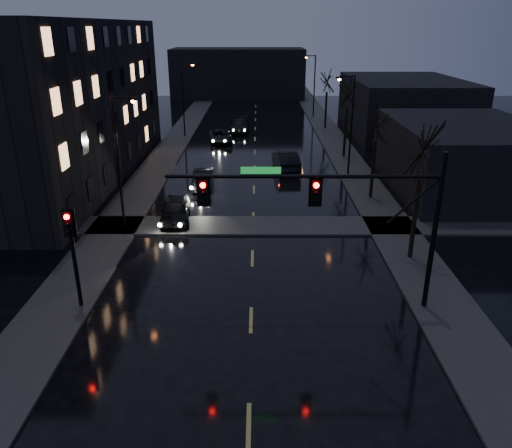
{
  "coord_description": "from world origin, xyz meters",
  "views": [
    {
      "loc": [
        0.26,
        -10.06,
        11.58
      ],
      "look_at": [
        0.2,
        10.92,
        3.2
      ],
      "focal_mm": 35.0,
      "sensor_mm": 36.0,
      "label": 1
    }
  ],
  "objects_px": {
    "oncoming_car_b": "(203,179)",
    "oncoming_car_d": "(240,126)",
    "lead_car": "(286,160)",
    "oncoming_car_c": "(220,136)",
    "oncoming_car_a": "(175,210)"
  },
  "relations": [
    {
      "from": "oncoming_car_c",
      "to": "oncoming_car_d",
      "type": "distance_m",
      "value": 5.82
    },
    {
      "from": "oncoming_car_a",
      "to": "lead_car",
      "type": "distance_m",
      "value": 14.38
    },
    {
      "from": "oncoming_car_a",
      "to": "oncoming_car_d",
      "type": "relative_size",
      "value": 0.86
    },
    {
      "from": "oncoming_car_b",
      "to": "oncoming_car_c",
      "type": "distance_m",
      "value": 15.74
    },
    {
      "from": "oncoming_car_b",
      "to": "oncoming_car_d",
      "type": "distance_m",
      "value": 21.36
    },
    {
      "from": "oncoming_car_b",
      "to": "oncoming_car_a",
      "type": "bearing_deg",
      "value": -99.7
    },
    {
      "from": "oncoming_car_a",
      "to": "oncoming_car_b",
      "type": "height_order",
      "value": "oncoming_car_a"
    },
    {
      "from": "oncoming_car_d",
      "to": "lead_car",
      "type": "relative_size",
      "value": 1.02
    },
    {
      "from": "oncoming_car_d",
      "to": "lead_car",
      "type": "xyz_separation_m",
      "value": [
        4.5,
        -16.24,
        0.08
      ]
    },
    {
      "from": "oncoming_car_a",
      "to": "oncoming_car_b",
      "type": "relative_size",
      "value": 1.1
    },
    {
      "from": "oncoming_car_b",
      "to": "oncoming_car_d",
      "type": "bearing_deg",
      "value": 82.46
    },
    {
      "from": "oncoming_car_c",
      "to": "oncoming_car_d",
      "type": "relative_size",
      "value": 0.93
    },
    {
      "from": "oncoming_car_a",
      "to": "oncoming_car_c",
      "type": "height_order",
      "value": "oncoming_car_a"
    },
    {
      "from": "oncoming_car_b",
      "to": "oncoming_car_c",
      "type": "relative_size",
      "value": 0.85
    },
    {
      "from": "oncoming_car_a",
      "to": "lead_car",
      "type": "xyz_separation_m",
      "value": [
        7.59,
        12.21,
        0.08
      ]
    }
  ]
}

